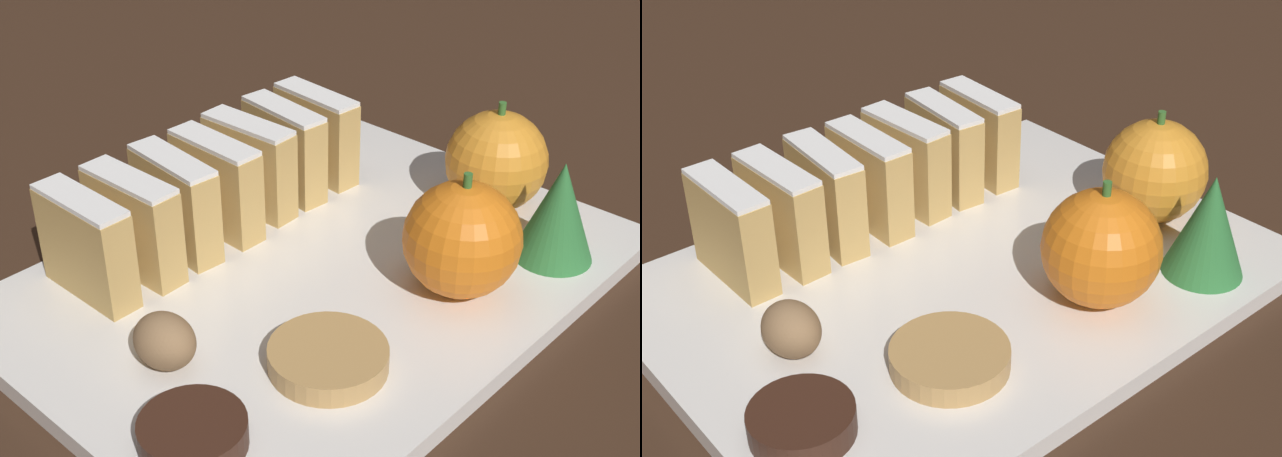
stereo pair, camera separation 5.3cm
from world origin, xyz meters
TOP-DOWN VIEW (x-y plane):
  - ground_plane at (0.00, 0.00)m, footprint 6.00×6.00m
  - serving_platter at (0.00, 0.00)m, footprint 0.27×0.37m
  - stollen_slice_front at (-0.08, -0.11)m, footprint 0.07×0.02m
  - stollen_slice_second at (-0.08, -0.07)m, footprint 0.07×0.02m
  - stollen_slice_third at (-0.08, -0.04)m, footprint 0.07×0.03m
  - stollen_slice_fourth at (-0.08, -0.01)m, footprint 0.07×0.02m
  - stollen_slice_fifth at (-0.09, 0.03)m, footprint 0.07×0.02m
  - stollen_slice_sixth at (-0.09, 0.06)m, footprint 0.07×0.03m
  - stollen_slice_back at (-0.09, 0.09)m, footprint 0.07×0.03m
  - orange_near at (0.07, 0.04)m, footprint 0.07×0.07m
  - orange_far at (0.03, 0.14)m, footprint 0.07×0.07m
  - walnut at (-0.00, -0.12)m, footprint 0.04×0.03m
  - chocolate_cookie at (0.06, -0.15)m, footprint 0.05×0.05m
  - gingerbread_cookie at (0.06, -0.06)m, footprint 0.06×0.06m
  - evergreen_sprig at (0.10, 0.11)m, footprint 0.05×0.05m

SIDE VIEW (x-z plane):
  - ground_plane at x=0.00m, z-range 0.00..0.00m
  - serving_platter at x=0.00m, z-range 0.00..0.01m
  - gingerbread_cookie at x=0.06m, z-range 0.01..0.02m
  - chocolate_cookie at x=0.06m, z-range 0.01..0.03m
  - walnut at x=0.00m, z-range 0.01..0.04m
  - stollen_slice_front at x=-0.08m, z-range 0.01..0.08m
  - stollen_slice_second at x=-0.08m, z-range 0.01..0.08m
  - stollen_slice_third at x=-0.08m, z-range 0.01..0.08m
  - stollen_slice_fourth at x=-0.08m, z-range 0.01..0.08m
  - stollen_slice_fifth at x=-0.09m, z-range 0.01..0.08m
  - stollen_slice_sixth at x=-0.09m, z-range 0.01..0.08m
  - stollen_slice_back at x=-0.09m, z-range 0.01..0.08m
  - evergreen_sprig at x=0.10m, z-range 0.01..0.08m
  - orange_far at x=0.03m, z-range 0.01..0.08m
  - orange_near at x=0.07m, z-range 0.01..0.09m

